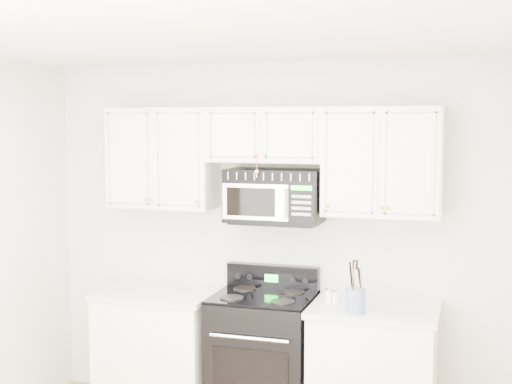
% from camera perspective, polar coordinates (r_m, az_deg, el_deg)
% --- Properties ---
extents(room, '(3.51, 3.51, 2.61)m').
position_cam_1_polar(room, '(3.72, -6.02, -7.91)').
color(room, olive).
rests_on(room, ground).
extents(base_cabinet_left, '(0.86, 0.65, 0.92)m').
position_cam_1_polar(base_cabinet_left, '(5.54, -7.69, -12.74)').
color(base_cabinet_left, white).
rests_on(base_cabinet_left, ground).
extents(base_cabinet_right, '(0.86, 0.65, 0.92)m').
position_cam_1_polar(base_cabinet_right, '(5.10, 9.37, -14.38)').
color(base_cabinet_right, white).
rests_on(base_cabinet_right, ground).
extents(range, '(0.70, 0.64, 1.10)m').
position_cam_1_polar(range, '(5.26, 0.57, -13.03)').
color(range, black).
rests_on(range, ground).
extents(upper_cabinets, '(2.44, 0.37, 0.75)m').
position_cam_1_polar(upper_cabinets, '(5.11, 0.95, 3.02)').
color(upper_cabinets, white).
rests_on(upper_cabinets, ground).
extents(microwave, '(0.69, 0.39, 0.38)m').
position_cam_1_polar(microwave, '(5.11, 1.49, -0.28)').
color(microwave, black).
rests_on(microwave, ground).
extents(utensil_crock, '(0.13, 0.13, 0.35)m').
position_cam_1_polar(utensil_crock, '(4.75, 7.96, -8.50)').
color(utensil_crock, slate).
rests_on(utensil_crock, base_cabinet_right).
extents(shaker_salt, '(0.05, 0.05, 0.11)m').
position_cam_1_polar(shaker_salt, '(4.99, 5.84, -8.20)').
color(shaker_salt, white).
rests_on(shaker_salt, base_cabinet_right).
extents(shaker_pepper, '(0.04, 0.04, 0.10)m').
position_cam_1_polar(shaker_pepper, '(4.98, 6.36, -8.31)').
color(shaker_pepper, white).
rests_on(shaker_pepper, base_cabinet_right).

